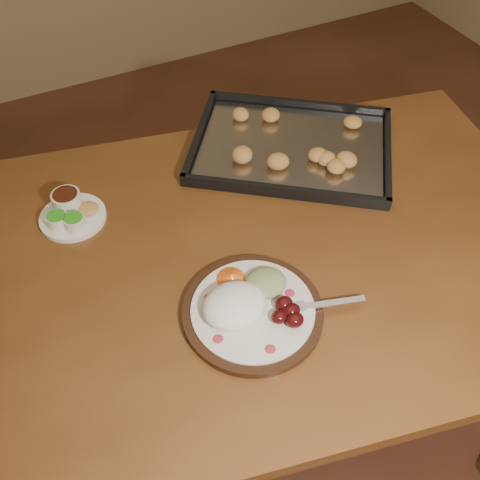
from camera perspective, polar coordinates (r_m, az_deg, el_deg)
ground at (r=1.87m, az=7.34°, el=-12.65°), size 4.00×4.00×0.00m
dining_table at (r=1.22m, az=-0.98°, el=-4.52°), size 1.65×1.17×0.75m
dinner_plate at (r=1.04m, az=1.04°, el=-7.09°), size 0.35×0.27×0.06m
condiment_saucer at (r=1.26m, az=-17.63°, el=2.82°), size 0.15×0.15×0.05m
baking_tray at (r=1.39m, az=5.53°, el=10.02°), size 0.61×0.58×0.05m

